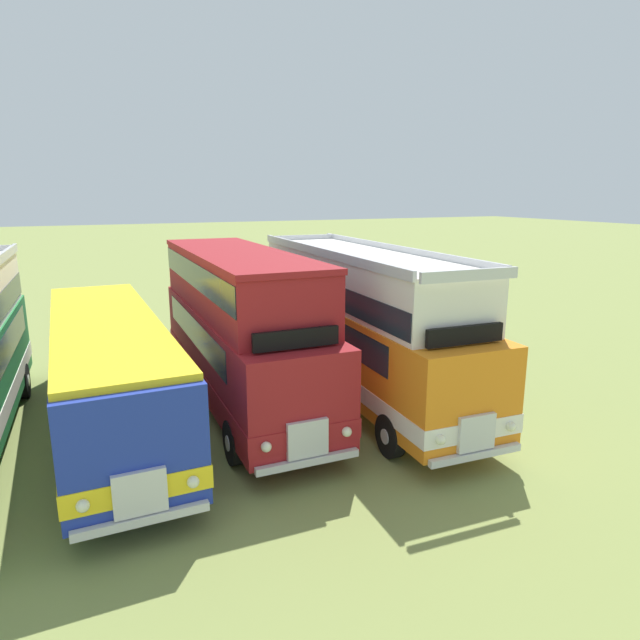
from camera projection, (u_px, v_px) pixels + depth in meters
The scene contains 4 objects.
ground_plane at pixel (114, 428), 14.58m from camera, with size 200.00×200.00×0.00m, color olive.
bus_third_in_row at pixel (108, 365), 14.20m from camera, with size 2.78×11.30×2.99m.
bus_fourth_in_row at pixel (240, 323), 15.68m from camera, with size 2.69×10.05×4.49m.
bus_fifth_in_row at pixel (359, 318), 16.73m from camera, with size 3.00×11.60×4.52m.
Camera 1 is at (-0.54, -14.59, 6.08)m, focal length 31.05 mm.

